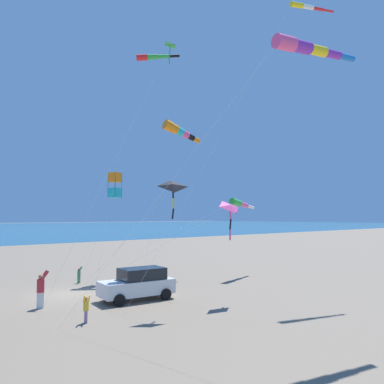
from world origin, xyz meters
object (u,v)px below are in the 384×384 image
at_px(kite_windsock_orange_high_right, 152,57).
at_px(parked_car, 138,283).
at_px(cooler_box, 108,289).
at_px(kite_delta_white_trailing, 230,208).
at_px(person_child_grey_jacket, 86,307).
at_px(kite_windsock_yellow_midlevel, 178,131).
at_px(kite_windsock_blue_topmost, 306,7).
at_px(kite_delta_black_fish_shape, 170,46).
at_px(kite_delta_rainbow_low_near, 173,187).
at_px(person_child_green_jacket, 79,274).
at_px(kite_box_red_high_left, 115,185).
at_px(kite_windsock_striped_overhead, 306,48).
at_px(kite_windsock_checkered_midright, 240,204).
at_px(person_adult_flyer, 41,288).

bearing_deg(kite_windsock_orange_high_right, parked_car, 141.35).
distance_m(cooler_box, kite_delta_white_trailing, 9.67).
bearing_deg(person_child_grey_jacket, kite_windsock_yellow_midlevel, -55.56).
distance_m(parked_car, kite_windsock_blue_topmost, 22.92).
distance_m(parked_car, person_child_grey_jacket, 5.15).
xyz_separation_m(kite_delta_black_fish_shape, kite_delta_rainbow_low_near, (-6.84, 5.08, -11.66)).
height_order(person_child_green_jacket, kite_windsock_yellow_midlevel, kite_windsock_yellow_midlevel).
distance_m(kite_windsock_blue_topmost, kite_box_red_high_left, 19.59).
bearing_deg(cooler_box, kite_windsock_striped_overhead, -169.74).
bearing_deg(kite_windsock_checkered_midright, person_adult_flyer, 91.17).
relative_size(person_child_grey_jacket, kite_windsock_orange_high_right, 0.07).
relative_size(parked_car, kite_box_red_high_left, 0.54).
distance_m(kite_delta_rainbow_low_near, kite_windsock_striped_overhead, 9.27).
relative_size(kite_windsock_checkered_midright, kite_delta_rainbow_low_near, 2.27).
distance_m(person_child_green_jacket, kite_delta_rainbow_low_near, 12.49).
height_order(kite_box_red_high_left, kite_windsock_yellow_midlevel, kite_windsock_yellow_midlevel).
height_order(parked_car, kite_delta_rainbow_low_near, kite_delta_rainbow_low_near).
height_order(person_child_grey_jacket, kite_delta_white_trailing, kite_delta_white_trailing).
xyz_separation_m(kite_windsock_checkered_midright, kite_delta_rainbow_low_near, (-5.48, 11.52, 0.47)).
bearing_deg(kite_box_red_high_left, kite_windsock_yellow_midlevel, -101.86).
height_order(person_child_grey_jacket, kite_windsock_checkered_midright, kite_windsock_checkered_midright).
height_order(person_child_green_jacket, kite_box_red_high_left, kite_box_red_high_left).
height_order(person_child_grey_jacket, kite_windsock_striped_overhead, kite_windsock_striped_overhead).
relative_size(parked_car, person_adult_flyer, 2.26).
bearing_deg(kite_windsock_orange_high_right, person_adult_flyer, 120.47).
bearing_deg(cooler_box, kite_box_red_high_left, -33.93).
distance_m(kite_delta_black_fish_shape, kite_delta_rainbow_low_near, 14.45).
bearing_deg(kite_windsock_blue_topmost, kite_windsock_yellow_midlevel, 18.84).
bearing_deg(parked_car, kite_delta_black_fish_shape, -55.56).
height_order(parked_car, kite_windsock_checkered_midright, kite_windsock_checkered_midright).
xyz_separation_m(person_child_grey_jacket, kite_windsock_striped_overhead, (-7.63, -6.66, 11.75)).
relative_size(parked_car, kite_windsock_blue_topmost, 0.22).
relative_size(kite_windsock_orange_high_right, kite_windsock_yellow_midlevel, 1.52).
relative_size(person_child_green_jacket, kite_windsock_checkered_midright, 0.07).
bearing_deg(kite_windsock_yellow_midlevel, kite_windsock_blue_topmost, -161.16).
xyz_separation_m(cooler_box, kite_windsock_striped_overhead, (-13.29, -2.41, 12.25)).
height_order(parked_car, kite_windsock_blue_topmost, kite_windsock_blue_topmost).
bearing_deg(person_child_green_jacket, kite_windsock_blue_topmost, -136.33).
xyz_separation_m(kite_box_red_high_left, kite_windsock_striped_overhead, (-17.24, 0.25, 5.08)).
xyz_separation_m(person_adult_flyer, kite_delta_black_fish_shape, (1.70, -10.05, 17.05)).
distance_m(cooler_box, kite_box_red_high_left, 8.61).
height_order(kite_box_red_high_left, kite_windsock_orange_high_right, kite_windsock_orange_high_right).
relative_size(kite_delta_black_fish_shape, kite_delta_white_trailing, 1.95).
xyz_separation_m(person_child_grey_jacket, kite_windsock_blue_topmost, (-2.07, -15.93, 19.56)).
bearing_deg(kite_delta_white_trailing, parked_car, 44.47).
bearing_deg(cooler_box, person_child_green_jacket, -0.66).
xyz_separation_m(person_adult_flyer, kite_windsock_checkered_midright, (0.34, -16.49, 4.92)).
height_order(kite_delta_black_fish_shape, kite_windsock_blue_topmost, kite_windsock_blue_topmost).
height_order(kite_windsock_checkered_midright, kite_windsock_striped_overhead, kite_windsock_striped_overhead).
xyz_separation_m(parked_car, kite_delta_rainbow_low_near, (-3.44, 0.12, 5.52)).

